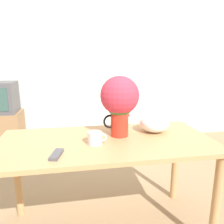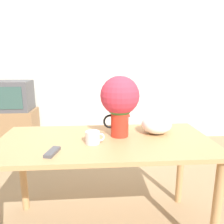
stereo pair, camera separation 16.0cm
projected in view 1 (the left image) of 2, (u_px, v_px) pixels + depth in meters
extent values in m
plane|color=#9E7F5B|center=(114.00, 222.00, 1.83)|extent=(12.00, 12.00, 0.00)
cube|color=silver|center=(90.00, 61.00, 3.45)|extent=(8.00, 0.05, 2.60)
cube|color=tan|center=(106.00, 142.00, 1.57)|extent=(1.54, 0.73, 0.03)
cylinder|color=tan|center=(216.00, 204.00, 1.48)|extent=(0.06, 0.06, 0.73)
cylinder|color=tan|center=(17.00, 177.00, 1.83)|extent=(0.06, 0.06, 0.73)
cylinder|color=tan|center=(175.00, 163.00, 2.07)|extent=(0.06, 0.06, 0.73)
cylinder|color=red|center=(120.00, 122.00, 1.63)|extent=(0.13, 0.13, 0.21)
cone|color=red|center=(127.00, 113.00, 1.62)|extent=(0.05, 0.05, 0.05)
torus|color=black|center=(110.00, 122.00, 1.62)|extent=(0.11, 0.02, 0.11)
sphere|color=#3D7033|center=(120.00, 102.00, 1.60)|extent=(0.21, 0.21, 0.21)
sphere|color=#CC3347|center=(120.00, 96.00, 1.58)|extent=(0.29, 0.29, 0.29)
cylinder|color=silver|center=(95.00, 138.00, 1.48)|extent=(0.10, 0.10, 0.09)
torus|color=silver|center=(102.00, 138.00, 1.49)|extent=(0.06, 0.01, 0.06)
ellipsoid|color=white|center=(154.00, 123.00, 1.73)|extent=(0.23, 0.23, 0.14)
cube|color=#4C4C51|center=(56.00, 154.00, 1.30)|extent=(0.08, 0.15, 0.02)
cube|color=#8E6B47|center=(1.00, 133.00, 3.15)|extent=(0.60, 0.43, 0.60)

